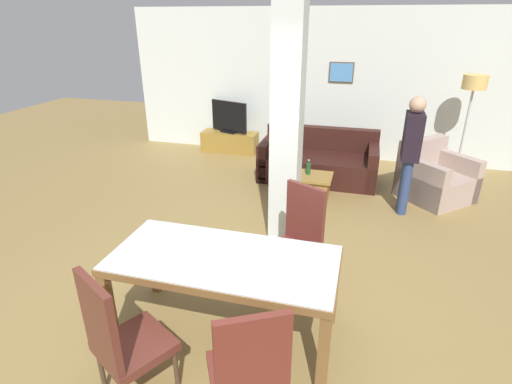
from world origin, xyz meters
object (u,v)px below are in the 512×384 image
bottle (308,169)px  tv_screen (229,117)px  standing_person (411,148)px  dining_chair_far_right (297,237)px  floor_lamp (473,92)px  sofa (318,162)px  coffee_table (312,188)px  dining_table (224,273)px  armchair (434,179)px  dining_chair_near_right (249,371)px  dining_chair_near_left (120,337)px  tv_stand (230,142)px

bottle → tv_screen: tv_screen is taller
standing_person → dining_chair_far_right: bearing=151.8°
floor_lamp → standing_person: floor_lamp is taller
floor_lamp → dining_chair_far_right: bearing=-119.8°
sofa → coffee_table: 0.94m
dining_chair_far_right → bottle: dining_chair_far_right is taller
dining_table → coffee_table: size_ratio=3.29×
dining_table → standing_person: standing_person is taller
armchair → tv_screen: (-3.68, 1.35, 0.41)m
dining_chair_near_right → dining_chair_far_right: size_ratio=1.00×
dining_chair_far_right → floor_lamp: 4.35m
dining_table → dining_chair_far_right: bearing=61.4°
dining_chair_near_right → dining_chair_near_left: same height
dining_chair_near_left → tv_screen: dining_chair_near_left is taller
coffee_table → bottle: size_ratio=2.50×
tv_stand → tv_screen: tv_screen is taller
dining_table → dining_chair_far_right: 0.95m
sofa → dining_chair_near_left: bearing=80.8°
dining_table → tv_screen: tv_screen is taller
standing_person → sofa: bearing=54.5°
sofa → bottle: sofa is taller
dining_chair_near_left → bottle: dining_chair_near_left is taller
sofa → tv_screen: 2.20m
dining_table → dining_chair_near_right: dining_chair_near_right is taller
dining_chair_near_left → standing_person: standing_person is taller
coffee_table → tv_screen: size_ratio=0.70×
tv_screen → standing_person: bearing=168.2°
dining_chair_near_right → armchair: dining_chair_near_right is taller
dining_table → dining_chair_near_right: (0.45, -0.83, -0.06)m
dining_chair_near_right → standing_person: 3.92m
bottle → sofa: bearing=87.1°
dining_chair_far_right → armchair: dining_chair_far_right is taller
dining_chair_near_right → floor_lamp: floor_lamp is taller
dining_chair_near_left → tv_stand: size_ratio=0.95×
dining_chair_near_right → armchair: size_ratio=0.88×
dining_chair_near_left → floor_lamp: size_ratio=0.63×
standing_person → tv_stand: bearing=59.5°
sofa → tv_stand: bearing=-27.5°
dining_table → tv_screen: size_ratio=2.31×
tv_screen → standing_person: (3.21, -1.95, 0.22)m
dining_chair_near_left → floor_lamp: floor_lamp is taller
dining_chair_far_right → coffee_table: size_ratio=1.92×
bottle → dining_chair_near_left: bearing=-100.7°
dining_chair_near_right → sofa: (-0.16, 4.69, -0.27)m
sofa → standing_person: (1.30, -0.95, 0.64)m
dining_table → coffee_table: bearing=83.5°
coffee_table → floor_lamp: floor_lamp is taller
dining_table → sofa: bearing=85.6°
dining_chair_near_right → coffee_table: (-0.12, 3.75, -0.35)m
tv_screen → armchair: bearing=179.3°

